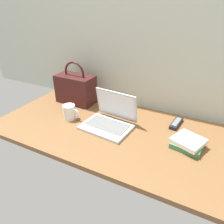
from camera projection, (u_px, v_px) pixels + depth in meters
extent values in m
cube|color=brown|center=(117.00, 132.00, 1.35)|extent=(1.60, 0.76, 0.03)
cube|color=silver|center=(106.00, 127.00, 1.35)|extent=(0.33, 0.25, 0.02)
cube|color=slate|center=(107.00, 125.00, 1.36)|extent=(0.28, 0.16, 0.00)
cube|color=silver|center=(116.00, 105.00, 1.39)|extent=(0.30, 0.07, 0.20)
cube|color=white|center=(116.00, 105.00, 1.39)|extent=(0.27, 0.06, 0.17)
cylinder|color=white|center=(69.00, 112.00, 1.44)|extent=(0.09, 0.09, 0.10)
torus|color=white|center=(75.00, 114.00, 1.42)|extent=(0.07, 0.01, 0.07)
cylinder|color=brown|center=(69.00, 106.00, 1.42)|extent=(0.07, 0.07, 0.00)
cube|color=black|center=(176.00, 123.00, 1.39)|extent=(0.06, 0.16, 0.02)
cube|color=slate|center=(177.00, 122.00, 1.38)|extent=(0.05, 0.12, 0.00)
cube|color=#3F1919|center=(76.00, 89.00, 1.65)|extent=(0.30, 0.17, 0.22)
torus|color=#3F1919|center=(74.00, 73.00, 1.59)|extent=(0.18, 0.02, 0.18)
cube|color=#3F7F4C|center=(187.00, 145.00, 1.18)|extent=(0.18, 0.16, 0.03)
cube|color=silver|center=(188.00, 141.00, 1.16)|extent=(0.20, 0.19, 0.03)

